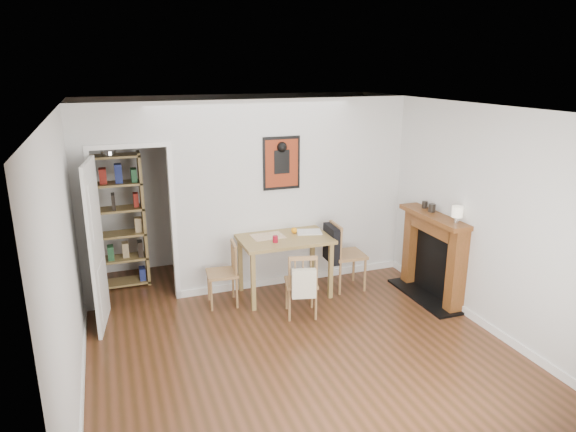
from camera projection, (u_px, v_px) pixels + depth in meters
name	position (u px, v px, depth m)	size (l,w,h in m)	color
ground	(287.00, 331.00, 6.05)	(5.20, 5.20, 0.00)	#582F1C
room_shell	(260.00, 198.00, 6.93)	(5.20, 5.20, 5.20)	silver
dining_table	(285.00, 244.00, 6.83)	(1.20, 0.77, 0.82)	olive
chair_left	(222.00, 274.00, 6.62)	(0.46, 0.46, 0.84)	#9D6C49
chair_right	(346.00, 254.00, 7.10)	(0.57, 0.50, 0.96)	#9D6C49
chair_front	(301.00, 283.00, 6.33)	(0.51, 0.55, 0.84)	#9D6C49
bookshelf	(115.00, 222.00, 7.07)	(0.80, 0.32, 1.89)	olive
fireplace	(434.00, 253.00, 6.80)	(0.45, 1.25, 1.16)	brown
red_glass	(275.00, 239.00, 6.60)	(0.07, 0.07, 0.09)	maroon
orange_fruit	(294.00, 230.00, 6.96)	(0.08, 0.08, 0.08)	orange
placemat	(268.00, 236.00, 6.84)	(0.42, 0.32, 0.00)	beige
notebook	(309.00, 232.00, 7.00)	(0.33, 0.24, 0.02)	silver
mantel_lamp	(457.00, 213.00, 6.24)	(0.13, 0.13, 0.21)	silver
ceramic_jar_a	(432.00, 208.00, 6.73)	(0.09, 0.09, 0.11)	black
ceramic_jar_b	(425.00, 205.00, 6.92)	(0.07, 0.07, 0.09)	black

